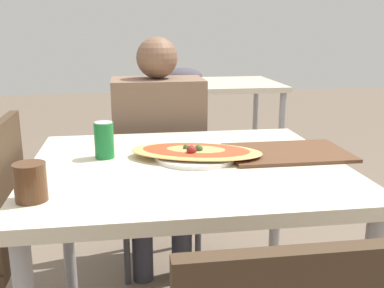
{
  "coord_description": "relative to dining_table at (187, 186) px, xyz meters",
  "views": [
    {
      "loc": [
        -0.19,
        -1.4,
        1.19
      ],
      "look_at": [
        0.02,
        0.01,
        0.82
      ],
      "focal_mm": 42.0,
      "sensor_mm": 36.0,
      "label": 1
    }
  ],
  "objects": [
    {
      "name": "soda_can",
      "position": [
        -0.27,
        0.1,
        0.15
      ],
      "size": [
        0.07,
        0.07,
        0.12
      ],
      "color": "#197233",
      "rests_on": "dining_table"
    },
    {
      "name": "chair_far_seated",
      "position": [
        -0.04,
        0.77,
        -0.16
      ],
      "size": [
        0.4,
        0.4,
        0.91
      ],
      "rotation": [
        0.0,
        0.0,
        3.14
      ],
      "color": "#3F2D1E",
      "rests_on": "ground_plane"
    },
    {
      "name": "serving_tray",
      "position": [
        0.36,
        0.05,
        0.09
      ],
      "size": [
        0.42,
        0.28,
        0.01
      ],
      "color": "brown",
      "rests_on": "dining_table"
    },
    {
      "name": "dining_table",
      "position": [
        0.0,
        0.0,
        0.0
      ],
      "size": [
        1.02,
        0.89,
        0.76
      ],
      "color": "beige",
      "rests_on": "ground_plane"
    },
    {
      "name": "background_table",
      "position": [
        0.44,
        2.16,
        0.02
      ],
      "size": [
        1.1,
        0.8,
        0.88
      ],
      "color": "beige",
      "rests_on": "ground_plane"
    },
    {
      "name": "drink_glass",
      "position": [
        -0.44,
        -0.27,
        0.13
      ],
      "size": [
        0.08,
        0.08,
        0.1
      ],
      "color": "#4C2D19",
      "rests_on": "dining_table"
    },
    {
      "name": "person_seated",
      "position": [
        -0.04,
        0.66,
        0.01
      ],
      "size": [
        0.42,
        0.3,
        1.15
      ],
      "rotation": [
        0.0,
        0.0,
        3.14
      ],
      "color": "#2D2D38",
      "rests_on": "ground_plane"
    },
    {
      "name": "pizza_main",
      "position": [
        0.04,
        0.05,
        0.1
      ],
      "size": [
        0.49,
        0.34,
        0.06
      ],
      "color": "white",
      "rests_on": "dining_table"
    }
  ]
}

